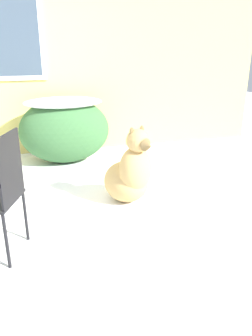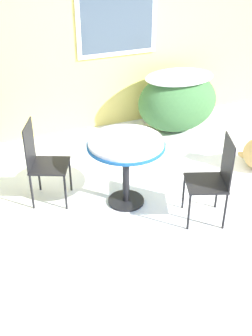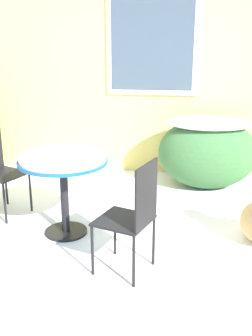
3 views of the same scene
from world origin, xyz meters
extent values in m
plane|color=white|center=(0.00, 0.00, 0.00)|extent=(16.00, 16.00, 0.00)
cube|color=#E5D16B|center=(0.00, 2.20, 1.67)|extent=(8.00, 0.06, 3.34)
cube|color=white|center=(0.13, 2.16, 1.88)|extent=(1.16, 0.04, 1.64)
cube|color=#3D4C5B|center=(0.13, 2.14, 1.88)|extent=(1.04, 0.01, 1.52)
ellipsoid|color=#386638|center=(0.86, 1.64, 0.44)|extent=(1.20, 0.84, 0.87)
ellipsoid|color=white|center=(0.86, 1.64, 0.81)|extent=(1.02, 0.71, 0.12)
cylinder|color=black|center=(-0.53, 0.20, 0.01)|extent=(0.40, 0.40, 0.03)
cylinder|color=black|center=(-0.53, 0.20, 0.37)|extent=(0.08, 0.08, 0.68)
cylinder|color=#195699|center=(-0.53, 0.20, 0.72)|extent=(0.83, 0.83, 0.03)
cylinder|color=white|center=(-0.53, 0.20, 0.76)|extent=(0.79, 0.79, 0.04)
cube|color=black|center=(-1.28, 0.57, 0.44)|extent=(0.53, 0.53, 0.02)
cylinder|color=black|center=(-1.18, 0.33, 0.21)|extent=(0.02, 0.02, 0.43)
cylinder|color=black|center=(-1.04, 0.66, 0.21)|extent=(0.02, 0.02, 0.43)
cylinder|color=black|center=(-1.37, 0.81, 0.21)|extent=(0.02, 0.02, 0.43)
cube|color=black|center=(0.11, -0.37, 0.44)|extent=(0.51, 0.51, 0.02)
cube|color=black|center=(0.29, -0.44, 0.69)|extent=(0.14, 0.35, 0.49)
cylinder|color=black|center=(0.00, -0.14, 0.21)|extent=(0.02, 0.02, 0.43)
cylinder|color=black|center=(-0.13, -0.48, 0.21)|extent=(0.02, 0.02, 0.43)
cylinder|color=black|center=(0.34, -0.26, 0.21)|extent=(0.02, 0.02, 0.43)
cylinder|color=black|center=(0.21, -0.61, 0.21)|extent=(0.02, 0.02, 0.43)
ellipsoid|color=tan|center=(1.23, 0.44, 0.09)|extent=(0.17, 0.24, 0.08)
camera|label=1|loc=(0.48, -2.71, 1.47)|focal=35.00mm
camera|label=2|loc=(-1.98, -3.37, 2.78)|focal=45.00mm
camera|label=3|loc=(0.51, -3.36, 1.86)|focal=45.00mm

